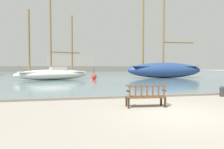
{
  "coord_description": "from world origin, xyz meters",
  "views": [
    {
      "loc": [
        -3.6,
        -6.44,
        1.69
      ],
      "look_at": [
        -0.3,
        10.0,
        1.0
      ],
      "focal_mm": 32.0,
      "sensor_mm": 36.0,
      "label": 1
    }
  ],
  "objects_px": {
    "mooring_bollard": "(222,91)",
    "channel_buoy": "(94,77)",
    "sailboat_centre_channel": "(53,73)",
    "park_bench": "(146,96)",
    "sailboat_nearest_starboard": "(165,69)"
  },
  "relations": [
    {
      "from": "sailboat_centre_channel",
      "to": "channel_buoy",
      "type": "xyz_separation_m",
      "value": [
        4.87,
        -0.37,
        -0.49
      ]
    },
    {
      "from": "sailboat_centre_channel",
      "to": "channel_buoy",
      "type": "distance_m",
      "value": 4.91
    },
    {
      "from": "mooring_bollard",
      "to": "channel_buoy",
      "type": "height_order",
      "value": "channel_buoy"
    },
    {
      "from": "mooring_bollard",
      "to": "channel_buoy",
      "type": "distance_m",
      "value": 15.76
    },
    {
      "from": "sailboat_centre_channel",
      "to": "channel_buoy",
      "type": "relative_size",
      "value": 7.23
    },
    {
      "from": "park_bench",
      "to": "mooring_bollard",
      "type": "xyz_separation_m",
      "value": [
        5.24,
        1.9,
        -0.15
      ]
    },
    {
      "from": "sailboat_centre_channel",
      "to": "channel_buoy",
      "type": "height_order",
      "value": "sailboat_centre_channel"
    },
    {
      "from": "park_bench",
      "to": "sailboat_nearest_starboard",
      "type": "relative_size",
      "value": 0.11
    },
    {
      "from": "park_bench",
      "to": "sailboat_nearest_starboard",
      "type": "height_order",
      "value": "sailboat_nearest_starboard"
    },
    {
      "from": "park_bench",
      "to": "mooring_bollard",
      "type": "bearing_deg",
      "value": 19.96
    },
    {
      "from": "sailboat_nearest_starboard",
      "to": "mooring_bollard",
      "type": "height_order",
      "value": "sailboat_nearest_starboard"
    },
    {
      "from": "park_bench",
      "to": "sailboat_nearest_starboard",
      "type": "bearing_deg",
      "value": 61.72
    },
    {
      "from": "sailboat_nearest_starboard",
      "to": "channel_buoy",
      "type": "xyz_separation_m",
      "value": [
        -10.06,
        -1.4,
        -0.89
      ]
    },
    {
      "from": "park_bench",
      "to": "mooring_bollard",
      "type": "relative_size",
      "value": 2.81
    },
    {
      "from": "park_bench",
      "to": "sailboat_centre_channel",
      "type": "relative_size",
      "value": 0.17
    }
  ]
}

